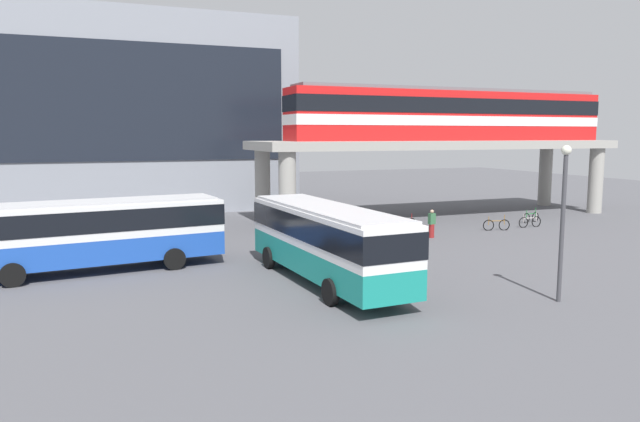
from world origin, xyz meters
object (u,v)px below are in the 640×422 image
Objects in this scene: bicycle_blue at (388,229)px; bicycle_brown at (496,225)px; bicycle_red at (405,224)px; pedestrian_waiting_near_stop at (432,225)px; train at (452,114)px; bicycle_orange at (365,227)px; bicycle_silver at (530,222)px; bicycle_green at (531,217)px; pedestrian_at_kerb at (318,222)px; pedestrian_near_building at (317,233)px; bus_secondary at (98,228)px; bus_main at (326,236)px; station_building at (95,115)px.

bicycle_blue and bicycle_brown have the same top height.
pedestrian_waiting_near_stop is (-0.13, -3.35, 0.44)m from bicycle_red.
bicycle_brown is at bearing -8.14° from bicycle_blue.
bicycle_blue is 1.00× the size of bicycle_red.
train is at bearing 34.56° from bicycle_red.
train is 14.42× the size of bicycle_orange.
bicycle_orange is at bearing 169.18° from bicycle_silver.
bicycle_green is 0.99× the size of pedestrian_at_kerb.
bicycle_silver is at bearing 3.78° from pedestrian_near_building.
bicycle_green is at bearing 15.41° from pedestrian_waiting_near_stop.
pedestrian_at_kerb is (-12.47, -4.29, -6.83)m from train.
pedestrian_waiting_near_stop reaches higher than bicycle_green.
bus_secondary is 6.62× the size of pedestrian_waiting_near_stop.
bus_secondary is at bearing -173.69° from bicycle_silver.
pedestrian_at_kerb reaches higher than bicycle_silver.
pedestrian_at_kerb is at bearing 158.00° from bicycle_blue.
bus_secondary is 27.29m from bicycle_silver.
pedestrian_waiting_near_stop is at bearing 6.00° from bus_secondary.
bicycle_silver is at bearing -10.82° from bicycle_orange.
bicycle_silver is 1.01× the size of pedestrian_at_kerb.
bus_secondary is (-25.26, -9.71, -5.68)m from train.
bicycle_brown is 11.67m from pedestrian_at_kerb.
bicycle_green and bicycle_red have the same top height.
bicycle_silver is (8.19, -2.33, 0.00)m from bicycle_red.
bicycle_red is 0.99× the size of bicycle_silver.
bicycle_orange is at bearing 17.88° from bus_secondary.
train is 2.30× the size of bus_main.
bus_main is 0.99× the size of bus_secondary.
pedestrian_waiting_near_stop is at bearing -29.96° from pedestrian_at_kerb.
bicycle_blue is 1.03× the size of bicycle_brown.
pedestrian_near_building is (-1.41, -3.46, -0.09)m from pedestrian_at_kerb.
pedestrian_near_building is at bearing -150.81° from train.
pedestrian_near_building is (2.66, 7.65, -1.25)m from bus_main.
bicycle_brown and bicycle_orange have the same top height.
pedestrian_near_building is at bearing -170.97° from bicycle_green.
station_building is at bearing 121.51° from pedestrian_at_kerb.
train reaches higher than bus_secondary.
station_building is 27.98m from bicycle_red.
bicycle_blue is at bearing -55.53° from bicycle_orange.
bicycle_orange is (15.24, -20.08, -7.42)m from station_building.
bicycle_orange is at bearing -176.31° from bicycle_red.
pedestrian_at_kerb is (-14.29, 2.42, 0.48)m from bicycle_silver.
bicycle_silver is (11.18, -2.14, 0.00)m from bicycle_orange.
bicycle_green is at bearing 9.03° from pedestrian_near_building.
station_building is 17.33× the size of bicycle_blue.
bus_secondary is at bearing -162.12° from bicycle_orange.
station_building is at bearing 88.50° from bus_secondary.
station_building reaches higher than bicycle_red.
bicycle_blue and bicycle_orange have the same top height.
bus_secondary is 6.28× the size of bicycle_silver.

